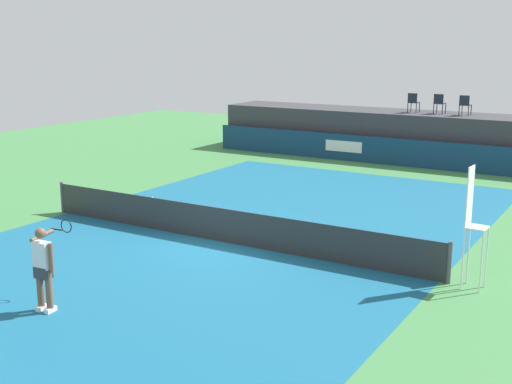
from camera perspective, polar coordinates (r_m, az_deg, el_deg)
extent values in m
plane|color=#3D7A42|center=(20.70, 1.74, -2.21)|extent=(48.00, 48.00, 0.00)
cube|color=#16597A|center=(18.25, -2.91, -4.31)|extent=(12.00, 22.00, 0.00)
cube|color=navy|center=(29.98, 11.67, 3.44)|extent=(18.00, 0.20, 1.20)
cube|color=white|center=(30.69, 7.57, 3.93)|extent=(1.80, 0.02, 0.50)
cube|color=#38383D|center=(31.59, 12.82, 4.78)|extent=(18.00, 2.80, 2.20)
cylinder|color=#1E232D|center=(31.34, 13.93, 7.09)|extent=(0.04, 0.04, 0.44)
cylinder|color=#1E232D|center=(31.48, 13.24, 7.16)|extent=(0.04, 0.04, 0.44)
cylinder|color=#1E232D|center=(30.97, 13.67, 7.04)|extent=(0.04, 0.04, 0.44)
cylinder|color=#1E232D|center=(31.11, 12.97, 7.10)|extent=(0.04, 0.04, 0.44)
cube|color=#1E232D|center=(31.20, 13.48, 7.53)|extent=(0.46, 0.46, 0.03)
cube|color=#1E232D|center=(30.99, 13.36, 7.92)|extent=(0.44, 0.05, 0.42)
cylinder|color=#1E232D|center=(31.14, 16.05, 6.94)|extent=(0.04, 0.04, 0.44)
cylinder|color=#1E232D|center=(31.27, 15.35, 7.00)|extent=(0.04, 0.04, 0.44)
cylinder|color=#1E232D|center=(30.76, 15.80, 6.88)|extent=(0.04, 0.04, 0.44)
cylinder|color=#1E232D|center=(30.89, 15.09, 6.95)|extent=(0.04, 0.04, 0.44)
cube|color=#1E232D|center=(30.99, 15.60, 7.37)|extent=(0.47, 0.47, 0.03)
cube|color=#1E232D|center=(30.78, 15.49, 7.76)|extent=(0.44, 0.06, 0.42)
cylinder|color=#1E232D|center=(30.73, 18.09, 6.73)|extent=(0.04, 0.04, 0.44)
cylinder|color=#1E232D|center=(30.84, 17.37, 6.80)|extent=(0.04, 0.04, 0.44)
cylinder|color=#1E232D|center=(30.34, 17.86, 6.67)|extent=(0.04, 0.04, 0.44)
cylinder|color=#1E232D|center=(30.46, 17.13, 6.74)|extent=(0.04, 0.04, 0.44)
cube|color=#1E232D|center=(30.57, 17.64, 7.17)|extent=(0.47, 0.47, 0.03)
cube|color=#1E232D|center=(30.35, 17.55, 7.57)|extent=(0.44, 0.05, 0.42)
cylinder|color=white|center=(15.24, 18.89, -5.78)|extent=(0.04, 0.04, 1.40)
cylinder|color=white|center=(15.61, 19.28, -5.36)|extent=(0.04, 0.04, 1.40)
cylinder|color=white|center=(15.34, 17.43, -5.55)|extent=(0.04, 0.04, 1.40)
cylinder|color=white|center=(15.71, 17.85, -5.15)|extent=(0.04, 0.04, 1.40)
cube|color=white|center=(15.27, 18.55, -2.91)|extent=(0.46, 0.46, 0.03)
cube|color=white|center=(15.16, 17.98, -0.33)|extent=(0.05, 0.44, 1.33)
cube|color=#2D2D2D|center=(18.11, -2.92, -2.88)|extent=(12.40, 0.02, 0.95)
cylinder|color=#4C4C51|center=(22.08, -16.39, -0.44)|extent=(0.10, 0.10, 1.00)
cylinder|color=#4C4C51|center=(15.65, 16.36, -5.88)|extent=(0.10, 0.10, 1.00)
cube|color=white|center=(14.31, -17.32, -9.68)|extent=(0.14, 0.27, 0.10)
cylinder|color=brown|center=(14.14, -17.45, -7.95)|extent=(0.14, 0.14, 0.82)
cube|color=white|center=(14.47, -18.02, -9.47)|extent=(0.14, 0.27, 0.10)
cylinder|color=brown|center=(14.30, -18.14, -7.76)|extent=(0.14, 0.14, 0.82)
cube|color=#333338|center=(14.11, -17.89, -6.60)|extent=(0.35, 0.24, 0.24)
cube|color=silver|center=(14.00, -17.99, -5.21)|extent=(0.37, 0.22, 0.56)
sphere|color=brown|center=(13.87, -18.12, -3.40)|extent=(0.22, 0.22, 0.22)
cylinder|color=brown|center=(13.84, -17.28, -5.45)|extent=(0.09, 0.09, 0.60)
cylinder|color=brown|center=(14.26, -18.00, -3.60)|extent=(0.13, 0.61, 0.14)
cylinder|color=black|center=(14.53, -16.85, -3.11)|extent=(0.30, 0.05, 0.03)
torus|color=black|center=(14.73, -16.07, -2.84)|extent=(0.30, 0.05, 0.30)
sphere|color=#D8EA33|center=(23.38, -8.94, -0.50)|extent=(0.07, 0.07, 0.07)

